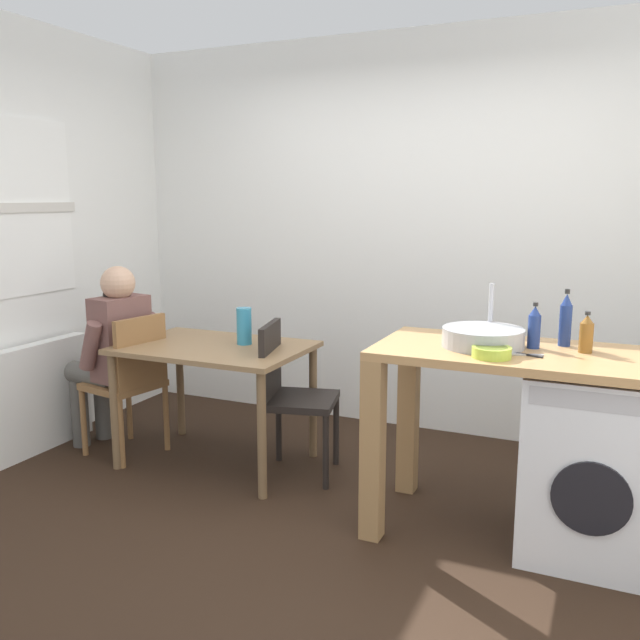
% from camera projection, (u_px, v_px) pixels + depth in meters
% --- Properties ---
extents(ground_plane, '(5.46, 5.46, 0.00)m').
position_uv_depth(ground_plane, '(303.00, 531.00, 3.31)').
color(ground_plane, black).
extents(wall_back, '(4.60, 0.10, 2.70)m').
position_uv_depth(wall_back, '(411.00, 236.00, 4.63)').
color(wall_back, white).
rests_on(wall_back, ground_plane).
extents(radiator, '(0.10, 0.80, 0.70)m').
position_uv_depth(radiator, '(39.00, 397.00, 4.32)').
color(radiator, white).
rests_on(radiator, ground_plane).
extents(dining_table, '(1.10, 0.76, 0.74)m').
position_uv_depth(dining_table, '(215.00, 361.00, 4.05)').
color(dining_table, olive).
rests_on(dining_table, ground_plane).
extents(chair_person_seat, '(0.47, 0.47, 0.90)m').
position_uv_depth(chair_person_seat, '(131.00, 377.00, 4.19)').
color(chair_person_seat, olive).
rests_on(chair_person_seat, ground_plane).
extents(chair_opposite, '(0.48, 0.48, 0.90)m').
position_uv_depth(chair_opposite, '(288.00, 390.00, 3.91)').
color(chair_opposite, black).
rests_on(chair_opposite, ground_plane).
extents(seated_person, '(0.54, 0.54, 1.20)m').
position_uv_depth(seated_person, '(113.00, 349.00, 4.25)').
color(seated_person, '#595651').
rests_on(seated_person, ground_plane).
extents(kitchen_counter, '(1.50, 0.68, 0.92)m').
position_uv_depth(kitchen_counter, '(492.00, 381.00, 3.18)').
color(kitchen_counter, tan).
rests_on(kitchen_counter, ground_plane).
extents(washing_machine, '(0.60, 0.61, 0.86)m').
position_uv_depth(washing_machine, '(595.00, 463.00, 3.04)').
color(washing_machine, silver).
rests_on(washing_machine, ground_plane).
extents(sink_basin, '(0.38, 0.38, 0.09)m').
position_uv_depth(sink_basin, '(483.00, 337.00, 3.16)').
color(sink_basin, '#9EA0A5').
rests_on(sink_basin, kitchen_counter).
extents(tap, '(0.02, 0.02, 0.28)m').
position_uv_depth(tap, '(491.00, 312.00, 3.31)').
color(tap, '#B2B2B7').
rests_on(tap, kitchen_counter).
extents(bottle_tall_green, '(0.06, 0.06, 0.22)m').
position_uv_depth(bottle_tall_green, '(534.00, 328.00, 3.13)').
color(bottle_tall_green, navy).
rests_on(bottle_tall_green, kitchen_counter).
extents(bottle_squat_brown, '(0.06, 0.06, 0.27)m').
position_uv_depth(bottle_squat_brown, '(566.00, 320.00, 3.17)').
color(bottle_squat_brown, navy).
rests_on(bottle_squat_brown, kitchen_counter).
extents(bottle_clear_small, '(0.06, 0.06, 0.19)m').
position_uv_depth(bottle_clear_small, '(586.00, 334.00, 3.04)').
color(bottle_clear_small, brown).
rests_on(bottle_clear_small, kitchen_counter).
extents(mixing_bowl, '(0.17, 0.17, 0.05)m').
position_uv_depth(mixing_bowl, '(492.00, 352.00, 2.95)').
color(mixing_bowl, '#A8C63D').
rests_on(mixing_bowl, kitchen_counter).
extents(vase, '(0.09, 0.09, 0.22)m').
position_uv_depth(vase, '(244.00, 326.00, 4.04)').
color(vase, teal).
rests_on(vase, dining_table).
extents(scissors, '(0.15, 0.06, 0.01)m').
position_uv_depth(scissors, '(526.00, 355.00, 2.99)').
color(scissors, '#B2B2B7').
rests_on(scissors, kitchen_counter).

